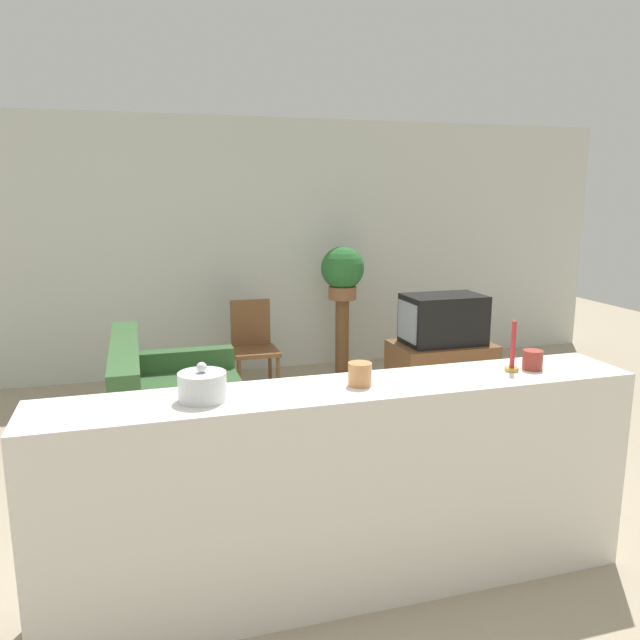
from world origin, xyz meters
TOP-DOWN VIEW (x-y plane):
  - ground_plane at (0.00, 0.00)m, footprint 14.00×14.00m
  - wall_back at (0.00, 3.43)m, footprint 9.00×0.06m
  - couch at (-0.69, 1.36)m, footprint 1.00×1.67m
  - tv_stand at (1.80, 1.89)m, footprint 0.92×0.60m
  - television at (1.80, 1.89)m, footprint 0.73×0.47m
  - wooden_chair at (0.16, 2.71)m, footprint 0.44×0.44m
  - plant_stand at (1.15, 2.87)m, footprint 0.14×0.14m
  - potted_plant at (1.15, 2.87)m, footprint 0.45×0.45m
  - foreground_counter at (0.00, -0.59)m, footprint 2.87×0.44m
  - decorative_bowl at (-0.67, -0.59)m, footprint 0.21×0.21m
  - candle_jar at (0.05, -0.59)m, footprint 0.11×0.11m
  - candlestick at (0.87, -0.59)m, footprint 0.07×0.07m
  - coffee_tin at (0.99, -0.59)m, footprint 0.10×0.10m

SIDE VIEW (x-z plane):
  - ground_plane at x=0.00m, z-range 0.00..0.00m
  - tv_stand at x=1.80m, z-range 0.00..0.55m
  - couch at x=-0.69m, z-range -0.14..0.72m
  - plant_stand at x=1.15m, z-range 0.00..0.83m
  - wooden_chair at x=0.16m, z-range 0.04..0.92m
  - foreground_counter at x=0.00m, z-range 0.00..1.05m
  - television at x=1.80m, z-range 0.55..1.00m
  - coffee_tin at x=0.99m, z-range 1.05..1.15m
  - candle_jar at x=0.05m, z-range 1.05..1.16m
  - decorative_bowl at x=-0.67m, z-range 1.02..1.19m
  - potted_plant at x=1.15m, z-range 0.85..1.41m
  - candlestick at x=0.87m, z-range 1.00..1.26m
  - wall_back at x=0.00m, z-range 0.00..2.70m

